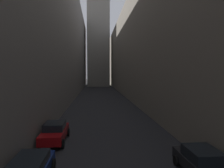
% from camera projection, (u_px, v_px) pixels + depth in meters
% --- Properties ---
extents(ground_plane, '(264.00, 264.00, 0.00)m').
position_uv_depth(ground_plane, '(101.00, 100.00, 40.46)').
color(ground_plane, '#232326').
extents(building_block_left, '(14.59, 108.00, 25.62)m').
position_uv_depth(building_block_left, '(38.00, 37.00, 40.70)').
color(building_block_left, slate).
rests_on(building_block_left, ground).
extents(building_block_right, '(13.72, 108.00, 21.39)m').
position_uv_depth(building_block_right, '(159.00, 48.00, 42.86)').
color(building_block_right, gray).
rests_on(building_block_right, ground).
extents(parked_car_left_far, '(1.88, 4.22, 1.55)m').
position_uv_depth(parked_car_left_far, '(55.00, 132.00, 15.91)').
color(parked_car_left_far, maroon).
rests_on(parked_car_left_far, ground).
extents(parked_car_right_third, '(1.89, 4.09, 1.51)m').
position_uv_depth(parked_car_right_third, '(203.00, 163.00, 10.51)').
color(parked_car_right_third, black).
rests_on(parked_car_right_third, ground).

